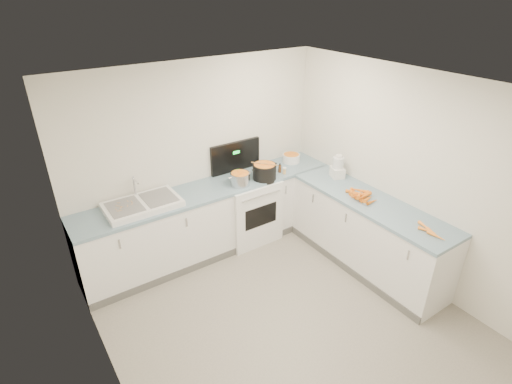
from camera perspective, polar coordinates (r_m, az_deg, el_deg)
floor at (r=4.57m, az=4.87°, el=-18.26°), size 3.50×4.00×0.00m
ceiling at (r=3.27m, az=6.65°, el=13.76°), size 3.50×4.00×0.00m
wall_back at (r=5.28m, az=-8.23°, el=4.85°), size 3.50×0.00×2.50m
wall_left at (r=3.17m, az=-20.60°, el=-14.34°), size 0.00×4.00×2.50m
wall_right at (r=4.96m, az=21.52°, el=1.52°), size 0.00×4.00×2.50m
counter_back at (r=5.39m, az=-6.24°, el=-3.82°), size 3.50×0.62×0.94m
counter_right at (r=5.26m, az=15.52°, el=-5.68°), size 0.62×2.20×0.94m
stove at (r=5.62m, az=-1.24°, el=-2.22°), size 0.76×0.65×1.36m
sink at (r=4.86m, az=-15.91°, el=-1.72°), size 0.86×0.52×0.31m
steel_pot at (r=5.18m, az=-2.28°, el=1.77°), size 0.30×0.30×0.19m
black_pot at (r=5.34m, az=1.22°, el=2.84°), size 0.37×0.37×0.22m
wooden_spoon at (r=5.29m, az=1.23°, el=4.04°), size 0.24×0.29×0.02m
mixing_bowl at (r=5.89m, az=5.04°, el=4.85°), size 0.33×0.33×0.12m
extract_bottle at (r=5.54m, az=3.42°, el=3.35°), size 0.04×0.04×0.11m
spice_jar at (r=5.51m, az=4.08°, el=2.98°), size 0.05×0.05×0.08m
food_processor at (r=5.47m, az=11.60°, el=3.42°), size 0.22×0.23×0.32m
carrot_pile at (r=5.03m, az=14.66°, el=-0.45°), size 0.30×0.41×0.09m
peeled_carrots at (r=4.60m, az=23.60°, el=-5.15°), size 0.14×0.37×0.04m
peelings at (r=4.81m, az=-18.15°, el=-1.86°), size 0.23×0.28×0.01m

